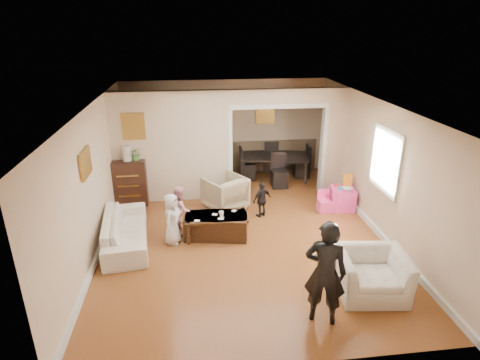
{
  "coord_description": "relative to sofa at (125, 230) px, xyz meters",
  "views": [
    {
      "loc": [
        -0.92,
        -7.17,
        3.99
      ],
      "look_at": [
        0.0,
        0.2,
        1.05
      ],
      "focal_mm": 29.8,
      "sensor_mm": 36.0,
      "label": 1
    }
  ],
  "objects": [
    {
      "name": "play_bowl",
      "position": [
        4.75,
        0.88,
        0.24
      ],
      "size": [
        0.27,
        0.27,
        0.06
      ],
      "primitive_type": "imported",
      "rotation": [
        0.0,
        0.0,
        -0.17
      ],
      "color": "silver",
      "rests_on": "play_table"
    },
    {
      "name": "framed_art_sofa_wall",
      "position": [
        -0.44,
        -0.38,
        1.51
      ],
      "size": [
        0.03,
        0.55,
        0.4
      ],
      "primitive_type": "cube",
      "color": "brown"
    },
    {
      "name": "framed_art_alcove",
      "position": [
        3.37,
        3.66,
        1.41
      ],
      "size": [
        0.45,
        0.03,
        0.55
      ],
      "primitive_type": "cube",
      "color": "brown"
    },
    {
      "name": "partition_right",
      "position": [
        4.74,
        2.02,
        1.01
      ],
      "size": [
        0.55,
        0.18,
        2.6
      ],
      "primitive_type": "cube",
      "color": "beige",
      "rests_on": "ground"
    },
    {
      "name": "dining_table",
      "position": [
        3.55,
        3.11,
        0.03
      ],
      "size": [
        1.99,
        1.38,
        0.64
      ],
      "primitive_type": "imported",
      "rotation": [
        0.0,
        0.0,
        -0.22
      ],
      "color": "black",
      "rests_on": "ground"
    },
    {
      "name": "coffee_cup",
      "position": [
        1.85,
        0.03,
        0.22
      ],
      "size": [
        0.12,
        0.12,
        0.1
      ],
      "primitive_type": "imported",
      "rotation": [
        0.0,
        0.0,
        -0.18
      ],
      "color": "silver",
      "rests_on": "coffee_table"
    },
    {
      "name": "play_table",
      "position": [
        4.7,
        1.0,
        -0.04
      ],
      "size": [
        0.6,
        0.6,
        0.5
      ],
      "primitive_type": "cube",
      "rotation": [
        0.0,
        0.0,
        -0.17
      ],
      "color": "#FF43A2",
      "rests_on": "ground"
    },
    {
      "name": "table_lamp",
      "position": [
        -0.13,
        1.87,
        0.96
      ],
      "size": [
        0.22,
        0.22,
        0.36
      ],
      "primitive_type": "cylinder",
      "color": "beige",
      "rests_on": "dresser"
    },
    {
      "name": "child_toddler",
      "position": [
        2.8,
        0.83,
        0.11
      ],
      "size": [
        0.51,
        0.41,
        0.81
      ],
      "primitive_type": "imported",
      "rotation": [
        0.0,
        0.0,
        -2.62
      ],
      "color": "black",
      "rests_on": "ground"
    },
    {
      "name": "coffee_table",
      "position": [
        1.75,
        0.08,
        -0.06
      ],
      "size": [
        1.31,
        0.82,
        0.46
      ],
      "primitive_type": "cube",
      "rotation": [
        0.0,
        0.0,
        -0.18
      ],
      "color": "#3B2213",
      "rests_on": "ground"
    },
    {
      "name": "armchair_back",
      "position": [
        2.04,
        1.36,
        0.09
      ],
      "size": [
        1.14,
        1.15,
        0.77
      ],
      "primitive_type": "imported",
      "rotation": [
        0.0,
        0.0,
        3.7
      ],
      "color": "tan",
      "rests_on": "ground"
    },
    {
      "name": "sofa",
      "position": [
        0.0,
        0.0,
        0.0
      ],
      "size": [
        0.99,
        2.07,
        0.58
      ],
      "primitive_type": "imported",
      "rotation": [
        0.0,
        0.0,
        1.68
      ],
      "color": "white",
      "rests_on": "ground"
    },
    {
      "name": "floor",
      "position": [
        2.27,
        0.22,
        -0.29
      ],
      "size": [
        7.0,
        7.0,
        0.0
      ],
      "primitive_type": "plane",
      "color": "#995427",
      "rests_on": "ground"
    },
    {
      "name": "craft_papers",
      "position": [
        1.77,
        0.03,
        0.17
      ],
      "size": [
        0.88,
        0.46,
        0.0
      ],
      "color": "white",
      "rests_on": "coffee_table"
    },
    {
      "name": "armchair_front",
      "position": [
        4.03,
        -2.02,
        0.05
      ],
      "size": [
        1.15,
        1.03,
        0.68
      ],
      "primitive_type": "imported",
      "rotation": [
        0.0,
        0.0,
        -0.11
      ],
      "color": "white",
      "rests_on": "ground"
    },
    {
      "name": "child_kneel_b",
      "position": [
        1.05,
        0.38,
        0.2
      ],
      "size": [
        0.45,
        0.53,
        0.98
      ],
      "primitive_type": "imported",
      "rotation": [
        0.0,
        0.0,
        1.74
      ],
      "color": "pink",
      "rests_on": "ground"
    },
    {
      "name": "potted_plant",
      "position": [
        0.07,
        1.87,
        0.94
      ],
      "size": [
        0.28,
        0.24,
        0.31
      ],
      "primitive_type": "imported",
      "color": "#507F38",
      "rests_on": "dresser"
    },
    {
      "name": "child_kneel_a",
      "position": [
        0.9,
        -0.07,
        0.22
      ],
      "size": [
        0.47,
        0.58,
        1.01
      ],
      "primitive_type": "imported",
      "rotation": [
        0.0,
        0.0,
        1.22
      ],
      "color": "silver",
      "rests_on": "ground"
    },
    {
      "name": "dresser",
      "position": [
        -0.13,
        1.87,
        0.25
      ],
      "size": [
        0.78,
        0.44,
        1.08
      ],
      "primitive_type": "cube",
      "color": "black",
      "rests_on": "ground"
    },
    {
      "name": "cereal_box",
      "position": [
        4.82,
        1.1,
        0.36
      ],
      "size": [
        0.21,
        0.1,
        0.3
      ],
      "primitive_type": "cube",
      "rotation": [
        0.0,
        0.0,
        -0.17
      ],
      "color": "yellow",
      "rests_on": "play_table"
    },
    {
      "name": "toy_block",
      "position": [
        4.58,
        1.12,
        0.23
      ],
      "size": [
        0.09,
        0.07,
        0.05
      ],
      "primitive_type": "cube",
      "rotation": [
        0.0,
        0.0,
        0.18
      ],
      "color": "red",
      "rests_on": "play_table"
    },
    {
      "name": "adult_person",
      "position": [
        3.08,
        -2.52,
        0.5
      ],
      "size": [
        0.68,
        0.57,
        1.59
      ],
      "primitive_type": "imported",
      "rotation": [
        0.0,
        0.0,
        2.75
      ],
      "color": "black",
      "rests_on": "ground"
    },
    {
      "name": "framed_art_partition",
      "position": [
        0.07,
        1.92,
        1.56
      ],
      "size": [
        0.45,
        0.03,
        0.55
      ],
      "primitive_type": "cube",
      "color": "brown",
      "rests_on": "partition_left"
    },
    {
      "name": "window_pane",
      "position": [
        5.0,
        -0.18,
        1.26
      ],
      "size": [
        0.03,
        0.95,
        1.1
      ],
      "primitive_type": "cube",
      "color": "white",
      "rests_on": "ground"
    },
    {
      "name": "partition_header",
      "position": [
        3.37,
        2.02,
        2.13
      ],
      "size": [
        2.22,
        0.18,
        0.35
      ],
      "primitive_type": "cube",
      "color": "beige",
      "rests_on": "partition_right"
    },
    {
      "name": "cyan_cup",
      "position": [
        4.6,
        0.95,
        0.25
      ],
      "size": [
        0.08,
        0.08,
        0.08
      ],
      "primitive_type": "cylinder",
      "color": "#22ACAE",
      "rests_on": "play_table"
    },
    {
      "name": "partition_left",
      "position": [
        0.89,
        2.02,
        1.01
      ],
      "size": [
        2.75,
        0.18,
        2.6
      ],
      "primitive_type": "cube",
      "color": "beige",
      "rests_on": "ground"
    }
  ]
}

